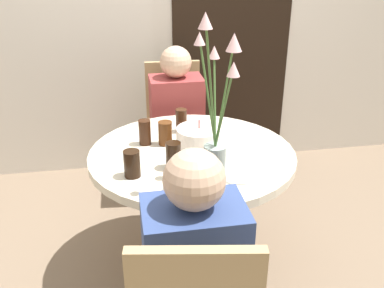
# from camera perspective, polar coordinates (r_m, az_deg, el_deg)

# --- Properties ---
(ground_plane) EXTENTS (16.00, 16.00, 0.00)m
(ground_plane) POSITION_cam_1_polar(r_m,az_deg,el_deg) (2.50, -0.00, -15.64)
(ground_plane) COLOR #7A6651
(doorway_panel) EXTENTS (0.90, 0.01, 2.05)m
(doorway_panel) POSITION_cam_1_polar(r_m,az_deg,el_deg) (3.32, 5.35, 14.30)
(doorway_panel) COLOR black
(doorway_panel) RESTS_ON ground_plane
(dining_table) EXTENTS (1.02, 1.02, 0.70)m
(dining_table) POSITION_cam_1_polar(r_m,az_deg,el_deg) (2.19, -0.00, -4.56)
(dining_table) COLOR beige
(dining_table) RESTS_ON ground_plane
(chair_near_front) EXTENTS (0.41, 0.41, 0.91)m
(chair_near_front) POSITION_cam_1_polar(r_m,az_deg,el_deg) (3.02, -2.35, 3.17)
(chair_near_front) COLOR #9E896B
(chair_near_front) RESTS_ON ground_plane
(birthday_cake) EXTENTS (0.23, 0.23, 0.15)m
(birthday_cake) POSITION_cam_1_polar(r_m,az_deg,el_deg) (2.14, 0.94, 0.81)
(birthday_cake) COLOR white
(birthday_cake) RESTS_ON dining_table
(flower_vase) EXTENTS (0.20, 0.32, 0.74)m
(flower_vase) POSITION_cam_1_polar(r_m,az_deg,el_deg) (1.66, 3.27, 1.08)
(flower_vase) COLOR #9EB2AD
(flower_vase) RESTS_ON dining_table
(side_plate) EXTENTS (0.20, 0.20, 0.01)m
(side_plate) POSITION_cam_1_polar(r_m,az_deg,el_deg) (1.92, 6.24, -3.89)
(side_plate) COLOR white
(side_plate) RESTS_ON dining_table
(drink_glass_0) EXTENTS (0.07, 0.07, 0.12)m
(drink_glass_0) POSITION_cam_1_polar(r_m,az_deg,el_deg) (1.88, -8.01, -2.62)
(drink_glass_0) COLOR black
(drink_glass_0) RESTS_ON dining_table
(drink_glass_1) EXTENTS (0.06, 0.06, 0.13)m
(drink_glass_1) POSITION_cam_1_polar(r_m,az_deg,el_deg) (2.32, -1.45, 3.15)
(drink_glass_1) COLOR #33190C
(drink_glass_1) RESTS_ON dining_table
(drink_glass_2) EXTENTS (0.07, 0.07, 0.12)m
(drink_glass_2) POSITION_cam_1_polar(r_m,az_deg,el_deg) (2.17, -3.60, 1.46)
(drink_glass_2) COLOR #51280F
(drink_glass_2) RESTS_ON dining_table
(drink_glass_3) EXTENTS (0.06, 0.06, 0.13)m
(drink_glass_3) POSITION_cam_1_polar(r_m,az_deg,el_deg) (2.18, -6.31, 1.56)
(drink_glass_3) COLOR #33190C
(drink_glass_3) RESTS_ON dining_table
(drink_glass_4) EXTENTS (0.07, 0.07, 0.12)m
(drink_glass_4) POSITION_cam_1_polar(r_m,az_deg,el_deg) (1.94, -2.50, -1.52)
(drink_glass_4) COLOR black
(drink_glass_4) RESTS_ON dining_table
(person_boy) EXTENTS (0.34, 0.24, 1.07)m
(person_boy) POSITION_cam_1_polar(r_m,az_deg,el_deg) (2.88, -2.03, 1.82)
(person_boy) COLOR #383333
(person_boy) RESTS_ON ground_plane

